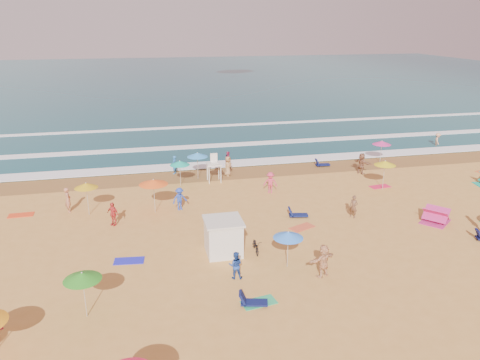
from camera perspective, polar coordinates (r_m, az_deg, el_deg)
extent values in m
plane|color=gold|center=(30.72, 0.83, -6.31)|extent=(220.00, 220.00, 0.00)
cube|color=#0C4756|center=(112.00, -9.35, 11.92)|extent=(220.00, 140.00, 0.18)
plane|color=olive|center=(42.14, -3.09, 0.78)|extent=(220.00, 220.00, 0.00)
cube|color=white|center=(44.47, -3.63, 1.87)|extent=(200.00, 2.20, 0.05)
cube|color=white|center=(51.14, -4.87, 4.11)|extent=(200.00, 1.60, 0.05)
cube|color=white|center=(60.80, -6.18, 6.44)|extent=(200.00, 1.20, 0.05)
cube|color=silver|center=(27.65, -2.03, -7.02)|extent=(2.00, 2.00, 2.00)
cube|color=silver|center=(27.20, -2.06, -5.01)|extent=(2.20, 2.20, 0.12)
imported|color=black|center=(28.02, 1.95, -7.99)|extent=(0.67, 1.61, 0.83)
cone|color=#D22E85|center=(46.95, 16.91, 4.37)|extent=(1.77, 1.77, 0.35)
cone|color=#3885FF|center=(25.84, 5.91, -6.67)|extent=(1.67, 1.67, 0.35)
cone|color=#3394E9|center=(40.38, -5.22, 3.08)|extent=(1.79, 1.79, 0.35)
cone|color=gold|center=(34.21, -18.26, -0.63)|extent=(1.62, 1.62, 0.35)
cone|color=#FF5E1A|center=(33.43, -10.52, -0.24)|extent=(2.04, 2.04, 0.35)
cone|color=yellow|center=(39.31, 17.27, 1.99)|extent=(1.73, 1.73, 0.35)
cone|color=#2F8F21|center=(22.70, -18.69, -11.05)|extent=(1.72, 1.72, 0.35)
cone|color=#16B397|center=(38.76, -7.36, 2.08)|extent=(1.64, 1.64, 0.35)
cube|color=#101950|center=(33.05, 7.15, -4.26)|extent=(1.38, 0.80, 0.34)
cube|color=#0E1547|center=(23.32, 1.75, -14.71)|extent=(1.40, 0.86, 0.34)
cube|color=#0F154B|center=(44.87, 10.07, 1.86)|extent=(1.34, 0.66, 0.34)
cube|color=#2222D5|center=(27.93, -13.37, -9.56)|extent=(1.78, 1.04, 0.03)
cube|color=#2BAF6D|center=(23.63, 2.32, -14.68)|extent=(1.82, 1.14, 0.03)
cube|color=#F4421B|center=(36.65, -25.15, -3.89)|extent=(1.72, 0.90, 0.03)
cube|color=#DB5633|center=(31.55, 7.59, -5.75)|extent=(1.90, 1.47, 0.03)
cube|color=#E71C4E|center=(40.48, 16.69, -0.77)|extent=(1.79, 1.06, 0.03)
imported|color=#286FBC|center=(42.28, -8.01, 1.85)|extent=(0.61, 0.72, 1.66)
imported|color=#AA7E4E|center=(41.34, -1.48, 1.71)|extent=(1.01, 0.99, 1.76)
imported|color=red|center=(32.49, -15.24, -4.00)|extent=(0.98, 0.92, 1.63)
imported|color=#956045|center=(43.25, 14.59, 1.97)|extent=(1.31, 1.82, 1.89)
imported|color=brown|center=(33.47, 13.67, -3.18)|extent=(0.68, 0.70, 1.61)
imported|color=#E3A877|center=(25.70, 10.13, -9.66)|extent=(1.79, 1.16, 1.84)
imported|color=#21439D|center=(25.20, -0.55, -10.34)|extent=(0.86, 0.74, 1.54)
imported|color=tan|center=(55.59, 22.93, 4.42)|extent=(1.07, 1.29, 1.74)
imported|color=#D43557|center=(37.24, 3.72, -0.31)|extent=(1.27, 1.03, 1.72)
imported|color=#2744B7|center=(34.12, -7.37, -2.29)|extent=(1.23, 0.94, 1.69)
imported|color=#B32C59|center=(44.43, -1.43, 2.49)|extent=(0.91, 0.97, 1.59)
imported|color=#B67054|center=(35.63, -20.22, -2.28)|extent=(0.55, 0.74, 1.84)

